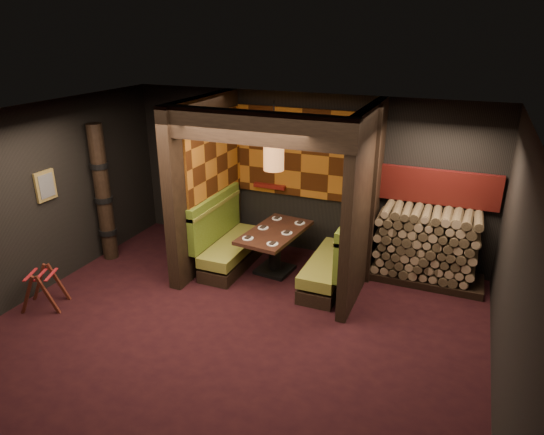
% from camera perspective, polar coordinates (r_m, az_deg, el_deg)
% --- Properties ---
extents(floor, '(6.50, 5.50, 0.02)m').
position_cam_1_polar(floor, '(6.88, -4.24, -12.76)').
color(floor, black).
rests_on(floor, ground).
extents(ceiling, '(6.50, 5.50, 0.02)m').
position_cam_1_polar(ceiling, '(5.78, -5.04, 11.47)').
color(ceiling, black).
rests_on(ceiling, ground).
extents(wall_back, '(6.50, 0.02, 2.85)m').
position_cam_1_polar(wall_back, '(8.59, 3.74, 5.02)').
color(wall_back, black).
rests_on(wall_back, ground).
extents(wall_front, '(6.50, 0.02, 2.85)m').
position_cam_1_polar(wall_front, '(4.25, -22.24, -15.33)').
color(wall_front, black).
rests_on(wall_front, ground).
extents(wall_left, '(0.02, 5.50, 2.85)m').
position_cam_1_polar(wall_left, '(8.13, -25.60, 1.92)').
color(wall_left, black).
rests_on(wall_left, ground).
extents(wall_right, '(0.02, 5.50, 2.85)m').
position_cam_1_polar(wall_right, '(5.64, 26.67, -6.56)').
color(wall_right, black).
rests_on(wall_right, ground).
extents(partition_left, '(0.20, 2.20, 2.85)m').
position_cam_1_polar(partition_left, '(8.16, -7.86, 3.97)').
color(partition_left, black).
rests_on(partition_left, floor).
extents(partition_right, '(0.15, 2.10, 2.85)m').
position_cam_1_polar(partition_right, '(7.30, 10.70, 1.64)').
color(partition_right, black).
rests_on(partition_right, floor).
extents(header_beam, '(2.85, 0.18, 0.44)m').
position_cam_1_polar(header_beam, '(6.45, -2.28, 10.51)').
color(header_beam, black).
rests_on(header_beam, partition_left).
extents(tapa_back_panel, '(2.40, 0.06, 1.55)m').
position_cam_1_polar(tapa_back_panel, '(8.45, 3.53, 7.52)').
color(tapa_back_panel, '#A05918').
rests_on(tapa_back_panel, wall_back).
extents(tapa_side_panel, '(0.04, 1.85, 1.45)m').
position_cam_1_polar(tapa_side_panel, '(8.13, -6.66, 7.08)').
color(tapa_side_panel, '#A05918').
rests_on(tapa_side_panel, partition_left).
extents(lacquer_shelf, '(0.60, 0.12, 0.07)m').
position_cam_1_polar(lacquer_shelf, '(8.77, -0.25, 3.73)').
color(lacquer_shelf, '#63120E').
rests_on(lacquer_shelf, wall_back).
extents(booth_bench_left, '(0.68, 1.60, 1.14)m').
position_cam_1_polar(booth_bench_left, '(8.35, -5.19, -3.04)').
color(booth_bench_left, black).
rests_on(booth_bench_left, floor).
extents(booth_bench_right, '(0.68, 1.60, 1.14)m').
position_cam_1_polar(booth_bench_right, '(7.73, 7.43, -5.27)').
color(booth_bench_right, black).
rests_on(booth_bench_right, floor).
extents(dining_table, '(0.92, 1.49, 0.75)m').
position_cam_1_polar(dining_table, '(8.04, 0.33, -3.10)').
color(dining_table, black).
rests_on(dining_table, floor).
extents(place_settings, '(0.73, 1.19, 0.03)m').
position_cam_1_polar(place_settings, '(7.94, 0.33, -1.49)').
color(place_settings, white).
rests_on(place_settings, dining_table).
extents(pendant_lamp, '(0.32, 0.32, 1.06)m').
position_cam_1_polar(pendant_lamp, '(7.49, 0.21, 7.28)').
color(pendant_lamp, '#AC6936').
rests_on(pendant_lamp, ceiling).
extents(framed_picture, '(0.05, 0.36, 0.46)m').
position_cam_1_polar(framed_picture, '(8.10, -25.10, 3.41)').
color(framed_picture, olive).
rests_on(framed_picture, wall_left).
extents(luggage_rack, '(0.71, 0.61, 0.64)m').
position_cam_1_polar(luggage_rack, '(7.89, -25.32, -7.40)').
color(luggage_rack, '#4D1E13').
rests_on(luggage_rack, floor).
extents(totem_column, '(0.31, 0.31, 2.40)m').
position_cam_1_polar(totem_column, '(8.78, -19.26, 2.57)').
color(totem_column, black).
rests_on(totem_column, floor).
extents(firewood_stack, '(1.73, 0.70, 1.22)m').
position_cam_1_polar(firewood_stack, '(8.09, 18.13, -3.29)').
color(firewood_stack, black).
rests_on(firewood_stack, floor).
extents(mosaic_header, '(1.83, 0.10, 0.56)m').
position_cam_1_polar(mosaic_header, '(8.09, 19.08, 3.38)').
color(mosaic_header, maroon).
rests_on(mosaic_header, wall_back).
extents(bay_front_post, '(0.08, 0.08, 2.85)m').
position_cam_1_polar(bay_front_post, '(7.52, 11.80, 2.17)').
color(bay_front_post, black).
rests_on(bay_front_post, floor).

